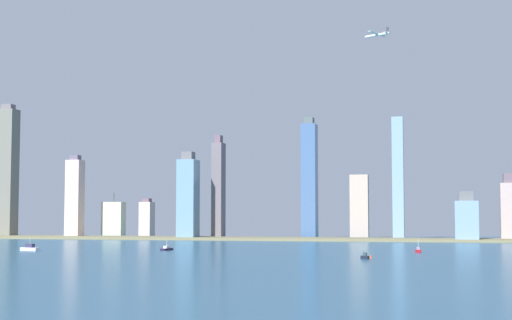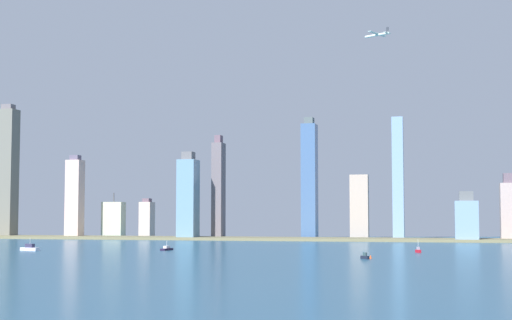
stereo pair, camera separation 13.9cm
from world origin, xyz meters
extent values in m
plane|color=navy|center=(0.00, 0.00, 0.00)|extent=(6000.00, 6000.00, 0.00)
cube|color=#76714F|center=(0.00, 438.25, 1.43)|extent=(897.91, 63.00, 2.86)
cube|color=#789ABA|center=(201.96, 426.64, 21.41)|extent=(23.95, 25.94, 42.81)
cube|color=#5C5F61|center=(201.96, 426.64, 47.78)|extent=(14.37, 15.57, 9.94)
cube|color=slate|center=(-355.53, 455.75, 80.64)|extent=(23.05, 19.79, 161.27)
cube|color=slate|center=(-355.53, 455.75, 164.58)|extent=(13.83, 11.87, 6.62)
cube|color=slate|center=(-82.13, 470.92, 57.02)|extent=(12.28, 19.54, 114.03)
cube|color=#654F5D|center=(-82.13, 470.92, 118.63)|extent=(7.37, 11.72, 9.21)
cube|color=#B19E9B|center=(248.20, 468.37, 31.34)|extent=(19.17, 20.02, 62.68)
cube|color=#60515F|center=(248.20, 468.37, 68.08)|extent=(11.50, 12.01, 10.80)
cube|color=beige|center=(-261.31, 455.15, 47.72)|extent=(18.21, 17.31, 95.44)
cube|color=#5B5369|center=(-261.31, 455.15, 98.46)|extent=(10.93, 10.39, 6.05)
cube|color=#6790AB|center=(-107.45, 433.25, 45.83)|extent=(20.76, 23.59, 91.66)
cube|color=slate|center=(-107.45, 433.25, 96.25)|extent=(12.46, 14.15, 9.18)
cube|color=#426292|center=(24.61, 490.33, 67.96)|extent=(17.17, 22.29, 135.93)
cube|color=#4D5A5C|center=(24.61, 490.33, 139.92)|extent=(10.30, 13.37, 7.99)
cube|color=#789CC3|center=(128.95, 477.87, 69.80)|extent=(12.53, 16.56, 139.61)
cube|color=#B2A192|center=(82.19, 501.24, 37.75)|extent=(21.40, 13.38, 75.50)
cube|color=beige|center=(-227.13, 494.06, 22.19)|extent=(26.95, 15.54, 44.38)
cylinder|color=#4C4C51|center=(-227.13, 494.06, 50.22)|extent=(1.60, 1.60, 11.68)
cube|color=beige|center=(-188.15, 509.25, 22.24)|extent=(14.97, 18.27, 44.48)
cube|color=#614D5B|center=(-188.15, 509.25, 46.76)|extent=(8.98, 10.96, 4.55)
cube|color=#415C90|center=(-120.41, 470.43, 33.89)|extent=(15.72, 20.86, 67.79)
cube|color=#5A5D61|center=(-120.41, 470.43, 70.97)|extent=(9.43, 12.52, 6.35)
cube|color=black|center=(-36.05, 170.41, 0.79)|extent=(5.69, 15.79, 1.59)
cube|color=silver|center=(-36.05, 170.41, 2.57)|extent=(3.56, 7.06, 1.97)
cylinder|color=silver|center=(-36.05, 170.41, 5.58)|extent=(0.24, 0.24, 4.05)
cube|color=white|center=(-140.55, 141.94, 1.16)|extent=(17.17, 8.76, 2.31)
cube|color=#312E4B|center=(-140.55, 141.94, 3.80)|extent=(7.86, 5.10, 2.98)
cylinder|color=silver|center=(-140.55, 141.94, 7.71)|extent=(0.24, 0.24, 4.84)
cube|color=red|center=(159.92, 179.91, 1.07)|extent=(4.61, 6.36, 2.14)
cube|color=#9F93A6|center=(159.92, 179.91, 3.19)|extent=(2.47, 3.04, 2.10)
cylinder|color=silver|center=(159.92, 179.91, 7.26)|extent=(0.24, 0.24, 6.05)
cube|color=black|center=(129.44, 86.71, 0.99)|extent=(5.98, 5.14, 1.98)
cube|color=#2D4348|center=(129.44, 86.71, 3.06)|extent=(2.92, 2.65, 2.16)
cone|color=#E54C19|center=(132.49, 92.72, 1.19)|extent=(1.67, 1.67, 2.39)
cylinder|color=silver|center=(116.54, 365.61, 210.38)|extent=(25.76, 14.93, 2.50)
sphere|color=silver|center=(104.24, 371.97, 210.38)|extent=(2.50, 2.50, 2.50)
cube|color=silver|center=(116.54, 365.61, 211.50)|extent=(16.88, 28.23, 0.50)
cube|color=silver|center=(126.88, 360.27, 210.75)|extent=(7.01, 10.45, 0.40)
cube|color=#2D333D|center=(126.88, 360.27, 214.13)|extent=(2.44, 1.58, 5.00)
camera|label=1|loc=(179.34, -413.85, 28.14)|focal=54.25mm
camera|label=2|loc=(179.48, -413.82, 28.14)|focal=54.25mm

